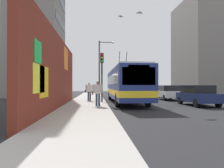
{
  "coord_description": "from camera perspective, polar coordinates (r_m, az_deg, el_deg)",
  "views": [
    {
      "loc": [
        -17.12,
        0.91,
        1.55
      ],
      "look_at": [
        2.88,
        -0.75,
        1.71
      ],
      "focal_mm": 32.28,
      "sensor_mm": 36.0,
      "label": 1
    }
  ],
  "objects": [
    {
      "name": "sidewalk_slab",
      "position": [
        17.2,
        -7.05,
        -5.39
      ],
      "size": [
        48.0,
        3.2,
        0.15
      ],
      "primitive_type": "cube",
      "color": "#ADA8A0",
      "rests_on": "ground_plane"
    },
    {
      "name": "traffic_light",
      "position": [
        17.32,
        -2.87,
        4.29
      ],
      "size": [
        0.49,
        0.28,
        4.22
      ],
      "color": "#2D382D",
      "rests_on": "sidewalk_slab"
    },
    {
      "name": "building_far_left",
      "position": [
        31.93,
        -20.27,
        14.51
      ],
      "size": [
        8.85,
        6.51,
        19.57
      ],
      "color": "gray",
      "rests_on": "ground_plane"
    },
    {
      "name": "parked_car_white",
      "position": [
        22.84,
        15.54,
        -2.25
      ],
      "size": [
        4.43,
        1.95,
        1.58
      ],
      "color": "white",
      "rests_on": "ground_plane"
    },
    {
      "name": "flying_pigeons",
      "position": [
        18.2,
        2.11,
        21.93
      ],
      "size": [
        9.86,
        4.5,
        1.64
      ],
      "color": "#47474C"
    },
    {
      "name": "street_lamp",
      "position": [
        23.73,
        -3.13,
        5.41
      ],
      "size": [
        0.44,
        1.82,
        6.66
      ],
      "color": "#4C4C51",
      "rests_on": "sidewalk_slab"
    },
    {
      "name": "parked_car_navy",
      "position": [
        16.98,
        23.07,
        -2.85
      ],
      "size": [
        4.12,
        1.84,
        1.58
      ],
      "color": "navy",
      "rests_on": "ground_plane"
    },
    {
      "name": "parked_car_black",
      "position": [
        28.86,
        11.18,
        -1.88
      ],
      "size": [
        4.2,
        1.85,
        1.58
      ],
      "color": "black",
      "rests_on": "ground_plane"
    },
    {
      "name": "graffiti_wall",
      "position": [
        13.46,
        -15.18,
        3.03
      ],
      "size": [
        14.21,
        0.32,
        4.73
      ],
      "color": "maroon",
      "rests_on": "ground_plane"
    },
    {
      "name": "ground_plane",
      "position": [
        17.21,
        -1.69,
        -5.64
      ],
      "size": [
        80.0,
        80.0,
        0.0
      ],
      "primitive_type": "plane",
      "color": "#232326"
    },
    {
      "name": "pedestrian_midblock",
      "position": [
        18.7,
        -6.5,
        -1.71
      ],
      "size": [
        0.23,
        0.75,
        1.69
      ],
      "color": "#1E1E2D",
      "rests_on": "sidewalk_slab"
    },
    {
      "name": "building_far_right",
      "position": [
        35.88,
        25.63,
        9.0
      ],
      "size": [
        9.72,
        8.57,
        14.85
      ],
      "color": "gray",
      "rests_on": "ground_plane"
    },
    {
      "name": "pedestrian_at_curb",
      "position": [
        13.79,
        -4.07,
        -2.11
      ],
      "size": [
        0.23,
        0.76,
        1.71
      ],
      "color": "#2D3F59",
      "rests_on": "sidewalk_slab"
    },
    {
      "name": "city_bus",
      "position": [
        18.41,
        3.73,
        0.08
      ],
      "size": [
        11.72,
        2.53,
        4.87
      ],
      "color": "navy",
      "rests_on": "ground_plane"
    }
  ]
}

